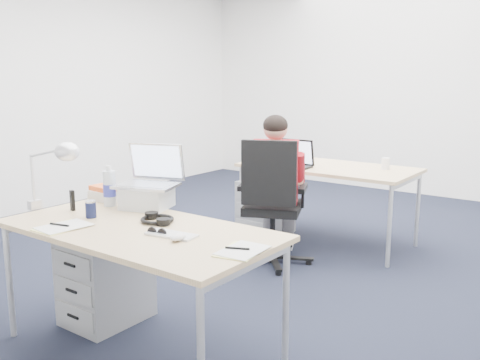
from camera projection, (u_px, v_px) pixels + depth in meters
name	position (u px, v px, depth m)	size (l,w,h in m)	color
floor	(245.00, 257.00, 4.66)	(7.00, 7.00, 0.00)	black
room	(245.00, 56.00, 4.34)	(6.02, 7.02, 2.80)	white
desk_near	(138.00, 236.00, 2.96)	(1.60, 0.80, 0.73)	tan
desk_far	(328.00, 171.00, 5.01)	(1.60, 0.80, 0.73)	tan
office_chair	(272.00, 229.00, 4.46)	(0.89, 0.89, 1.07)	black
seated_person	(276.00, 187.00, 4.57)	(0.58, 0.73, 1.24)	maroon
drawer_pedestal_near	(106.00, 279.00, 3.42)	(0.40, 0.50, 0.55)	gray
drawer_pedestal_far	(266.00, 207.00, 5.32)	(0.40, 0.50, 0.55)	gray
silver_laptop	(146.00, 177.00, 3.36)	(0.37, 0.29, 0.40)	silver
wireless_keyboard	(172.00, 235.00, 2.80)	(0.27, 0.11, 0.01)	white
computer_mouse	(178.00, 237.00, 2.71)	(0.06, 0.10, 0.04)	white
headphones	(157.00, 218.00, 3.07)	(0.25, 0.19, 0.04)	black
can_koozie	(91.00, 209.00, 3.15)	(0.06, 0.06, 0.10)	#13193D
water_bottle	(109.00, 186.00, 3.43)	(0.08, 0.08, 0.26)	silver
bear_figurine	(148.00, 199.00, 3.33)	(0.07, 0.05, 0.14)	#307E21
book_stack	(107.00, 193.00, 3.61)	(0.22, 0.16, 0.10)	silver
cordless_phone	(72.00, 200.00, 3.32)	(0.03, 0.02, 0.13)	black
papers_left	(62.00, 227.00, 2.95)	(0.19, 0.27, 0.01)	#FFFE93
papers_right	(240.00, 251.00, 2.54)	(0.18, 0.26, 0.01)	#FFFE93
sunglasses	(157.00, 233.00, 2.81)	(0.12, 0.05, 0.03)	black
desk_lamp	(46.00, 175.00, 3.24)	(0.41, 0.15, 0.47)	silver
dark_laptop	(289.00, 153.00, 4.88)	(0.37, 0.36, 0.27)	black
far_cup	(385.00, 164.00, 4.81)	(0.07, 0.07, 0.10)	white
far_papers	(281.00, 157.00, 5.54)	(0.23, 0.33, 0.01)	white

